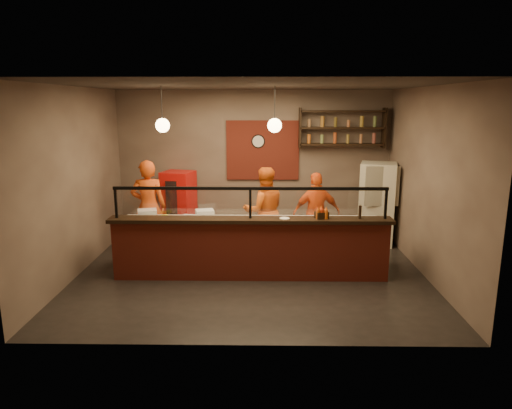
{
  "coord_description": "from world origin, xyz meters",
  "views": [
    {
      "loc": [
        0.2,
        -7.61,
        2.92
      ],
      "look_at": [
        0.08,
        0.3,
        1.16
      ],
      "focal_mm": 32.0,
      "sensor_mm": 36.0,
      "label": 1
    }
  ],
  "objects_px": {
    "pepper_mill": "(360,212)",
    "cook_left": "(149,207)",
    "wall_clock": "(258,141)",
    "red_cooler": "(179,205)",
    "cook_right": "(316,213)",
    "fridge": "(377,204)",
    "cook_mid": "(264,211)",
    "condiment_caddy": "(322,215)",
    "pizza_dough": "(225,219)"
  },
  "relations": [
    {
      "from": "condiment_caddy",
      "to": "pizza_dough",
      "type": "bearing_deg",
      "value": 163.29
    },
    {
      "from": "cook_mid",
      "to": "condiment_caddy",
      "type": "bearing_deg",
      "value": 113.3
    },
    {
      "from": "cook_mid",
      "to": "cook_left",
      "type": "bearing_deg",
      "value": -13.17
    },
    {
      "from": "cook_mid",
      "to": "pizza_dough",
      "type": "relative_size",
      "value": 3.32
    },
    {
      "from": "cook_left",
      "to": "red_cooler",
      "type": "bearing_deg",
      "value": -117.96
    },
    {
      "from": "cook_left",
      "to": "cook_mid",
      "type": "relative_size",
      "value": 1.07
    },
    {
      "from": "wall_clock",
      "to": "cook_mid",
      "type": "bearing_deg",
      "value": -84.58
    },
    {
      "from": "cook_right",
      "to": "condiment_caddy",
      "type": "xyz_separation_m",
      "value": [
        -0.09,
        -1.41,
        0.31
      ]
    },
    {
      "from": "wall_clock",
      "to": "fridge",
      "type": "distance_m",
      "value": 2.88
    },
    {
      "from": "fridge",
      "to": "pizza_dough",
      "type": "distance_m",
      "value": 3.44
    },
    {
      "from": "cook_mid",
      "to": "fridge",
      "type": "distance_m",
      "value": 2.47
    },
    {
      "from": "cook_left",
      "to": "fridge",
      "type": "xyz_separation_m",
      "value": [
        4.65,
        0.64,
        -0.06
      ]
    },
    {
      "from": "fridge",
      "to": "pepper_mill",
      "type": "bearing_deg",
      "value": -95.47
    },
    {
      "from": "wall_clock",
      "to": "cook_left",
      "type": "relative_size",
      "value": 0.16
    },
    {
      "from": "fridge",
      "to": "condiment_caddy",
      "type": "relative_size",
      "value": 8.61
    },
    {
      "from": "cook_mid",
      "to": "red_cooler",
      "type": "distance_m",
      "value": 2.17
    },
    {
      "from": "red_cooler",
      "to": "pepper_mill",
      "type": "bearing_deg",
      "value": -20.42
    },
    {
      "from": "wall_clock",
      "to": "fridge",
      "type": "height_order",
      "value": "wall_clock"
    },
    {
      "from": "cook_left",
      "to": "pizza_dough",
      "type": "distance_m",
      "value": 1.83
    },
    {
      "from": "wall_clock",
      "to": "pepper_mill",
      "type": "height_order",
      "value": "wall_clock"
    },
    {
      "from": "cook_right",
      "to": "red_cooler",
      "type": "relative_size",
      "value": 1.09
    },
    {
      "from": "red_cooler",
      "to": "pepper_mill",
      "type": "distance_m",
      "value": 4.25
    },
    {
      "from": "wall_clock",
      "to": "cook_right",
      "type": "distance_m",
      "value": 2.19
    },
    {
      "from": "cook_left",
      "to": "fridge",
      "type": "height_order",
      "value": "cook_left"
    },
    {
      "from": "cook_mid",
      "to": "pepper_mill",
      "type": "relative_size",
      "value": 7.86
    },
    {
      "from": "wall_clock",
      "to": "cook_right",
      "type": "height_order",
      "value": "wall_clock"
    },
    {
      "from": "condiment_caddy",
      "to": "fridge",
      "type": "bearing_deg",
      "value": 55.22
    },
    {
      "from": "cook_left",
      "to": "cook_right",
      "type": "distance_m",
      "value": 3.31
    },
    {
      "from": "red_cooler",
      "to": "pepper_mill",
      "type": "height_order",
      "value": "red_cooler"
    },
    {
      "from": "cook_left",
      "to": "pizza_dough",
      "type": "height_order",
      "value": "cook_left"
    },
    {
      "from": "cook_right",
      "to": "pepper_mill",
      "type": "bearing_deg",
      "value": 102.75
    },
    {
      "from": "red_cooler",
      "to": "pepper_mill",
      "type": "xyz_separation_m",
      "value": [
        3.44,
        -2.46,
        0.43
      ]
    },
    {
      "from": "wall_clock",
      "to": "red_cooler",
      "type": "bearing_deg",
      "value": -169.89
    },
    {
      "from": "cook_left",
      "to": "red_cooler",
      "type": "height_order",
      "value": "cook_left"
    },
    {
      "from": "cook_mid",
      "to": "red_cooler",
      "type": "height_order",
      "value": "cook_mid"
    },
    {
      "from": "cook_right",
      "to": "pizza_dough",
      "type": "bearing_deg",
      "value": 19.99
    },
    {
      "from": "wall_clock",
      "to": "pizza_dough",
      "type": "xyz_separation_m",
      "value": [
        -0.57,
        -2.25,
        -1.19
      ]
    },
    {
      "from": "pepper_mill",
      "to": "cook_left",
      "type": "bearing_deg",
      "value": 159.6
    },
    {
      "from": "cook_mid",
      "to": "cook_right",
      "type": "xyz_separation_m",
      "value": [
        1.03,
        0.06,
        -0.06
      ]
    },
    {
      "from": "cook_left",
      "to": "condiment_caddy",
      "type": "distance_m",
      "value": 3.53
    },
    {
      "from": "cook_right",
      "to": "fridge",
      "type": "relative_size",
      "value": 0.94
    },
    {
      "from": "cook_mid",
      "to": "red_cooler",
      "type": "xyz_separation_m",
      "value": [
        -1.87,
        1.09,
        -0.12
      ]
    },
    {
      "from": "red_cooler",
      "to": "condiment_caddy",
      "type": "relative_size",
      "value": 7.37
    },
    {
      "from": "wall_clock",
      "to": "condiment_caddy",
      "type": "relative_size",
      "value": 1.5
    },
    {
      "from": "wall_clock",
      "to": "pizza_dough",
      "type": "relative_size",
      "value": 0.58
    },
    {
      "from": "cook_left",
      "to": "condiment_caddy",
      "type": "bearing_deg",
      "value": 150.24
    },
    {
      "from": "cook_right",
      "to": "fridge",
      "type": "height_order",
      "value": "fridge"
    },
    {
      "from": "cook_right",
      "to": "red_cooler",
      "type": "bearing_deg",
      "value": -27.39
    },
    {
      "from": "cook_right",
      "to": "pizza_dough",
      "type": "height_order",
      "value": "cook_right"
    },
    {
      "from": "cook_mid",
      "to": "cook_right",
      "type": "relative_size",
      "value": 1.07
    }
  ]
}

